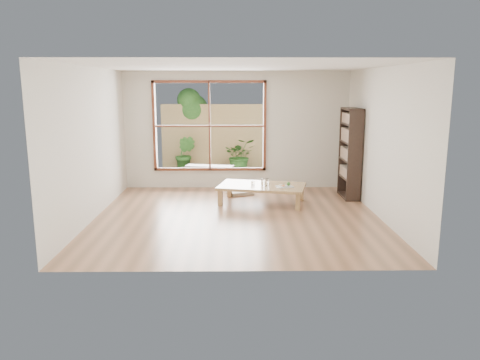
{
  "coord_description": "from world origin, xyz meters",
  "views": [
    {
      "loc": [
        -0.05,
        -8.02,
        2.28
      ],
      "look_at": [
        0.06,
        0.55,
        0.55
      ],
      "focal_mm": 35.0,
      "sensor_mm": 36.0,
      "label": 1
    }
  ],
  "objects_px": {
    "low_table": "(262,187)",
    "bookshelf": "(350,153)",
    "food_tray": "(285,186)",
    "garden_bench": "(210,168)"
  },
  "relations": [
    {
      "from": "low_table",
      "to": "food_tray",
      "type": "height_order",
      "value": "food_tray"
    },
    {
      "from": "bookshelf",
      "to": "food_tray",
      "type": "xyz_separation_m",
      "value": [
        -1.4,
        -0.68,
        -0.54
      ]
    },
    {
      "from": "low_table",
      "to": "bookshelf",
      "type": "xyz_separation_m",
      "value": [
        1.84,
        0.49,
        0.6
      ]
    },
    {
      "from": "low_table",
      "to": "bookshelf",
      "type": "bearing_deg",
      "value": 27.99
    },
    {
      "from": "low_table",
      "to": "food_tray",
      "type": "bearing_deg",
      "value": -9.97
    },
    {
      "from": "food_tray",
      "to": "garden_bench",
      "type": "relative_size",
      "value": 0.29
    },
    {
      "from": "low_table",
      "to": "bookshelf",
      "type": "height_order",
      "value": "bookshelf"
    },
    {
      "from": "food_tray",
      "to": "garden_bench",
      "type": "xyz_separation_m",
      "value": [
        -1.58,
        2.34,
        -0.06
      ]
    },
    {
      "from": "low_table",
      "to": "food_tray",
      "type": "distance_m",
      "value": 0.49
    },
    {
      "from": "bookshelf",
      "to": "low_table",
      "type": "bearing_deg",
      "value": -165.04
    }
  ]
}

